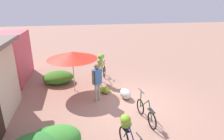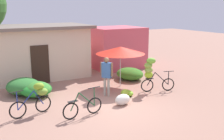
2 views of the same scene
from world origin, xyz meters
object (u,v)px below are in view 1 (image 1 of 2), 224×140
Objects in this scene: market_umbrella at (72,55)px; produce_sack at (125,94)px; banana_pile_on_ground at (105,90)px; bicycle_leftmost at (128,131)px; bicycle_near_pile at (146,112)px; bicycle_center_loaded at (101,65)px; person_vendor at (97,79)px.

market_umbrella reaches higher than produce_sack.
banana_pile_on_ground is 1.14m from produce_sack.
market_umbrella is 4.88m from bicycle_leftmost.
market_umbrella is 1.51× the size of bicycle_near_pile.
bicycle_leftmost is 0.98× the size of bicycle_center_loaded.
bicycle_center_loaded is 2.31× the size of banana_pile_on_ground.
banana_pile_on_ground is at bearing -110.25° from market_umbrella.
bicycle_near_pile is at bearing -140.55° from market_umbrella.
bicycle_near_pile is at bearing -139.17° from person_vendor.
bicycle_center_loaded is (3.92, 1.13, 0.62)m from bicycle_near_pile.
bicycle_center_loaded reaches higher than banana_pile_on_ground.
produce_sack is (3.22, -0.77, -0.47)m from bicycle_leftmost.
bicycle_center_loaded is at bearing 22.12° from produce_sack.
person_vendor is at bearing 91.56° from produce_sack.
bicycle_leftmost is at bearing 142.01° from bicycle_near_pile.
market_umbrella is at bearing 18.61° from bicycle_leftmost.
banana_pile_on_ground is (2.61, 1.15, -0.21)m from bicycle_near_pile.
bicycle_center_loaded is (0.79, -1.45, -0.85)m from market_umbrella.
produce_sack is at bearing -157.88° from bicycle_center_loaded.
person_vendor reaches higher than bicycle_near_pile.
bicycle_leftmost is 4.01m from banana_pile_on_ground.
produce_sack is at bearing -13.48° from bicycle_leftmost.
produce_sack is 1.54m from person_vendor.
person_vendor is at bearing 9.10° from bicycle_leftmost.
bicycle_near_pile is 2.85m from banana_pile_on_ground.
market_umbrella reaches higher than person_vendor.
market_umbrella is 3.42× the size of produce_sack.
bicycle_near_pile is at bearing -171.06° from produce_sack.
market_umbrella reaches higher than bicycle_leftmost.
person_vendor is (-1.31, -1.00, -0.74)m from market_umbrella.
banana_pile_on_ground is at bearing 179.37° from bicycle_center_loaded.
bicycle_leftmost reaches higher than banana_pile_on_ground.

